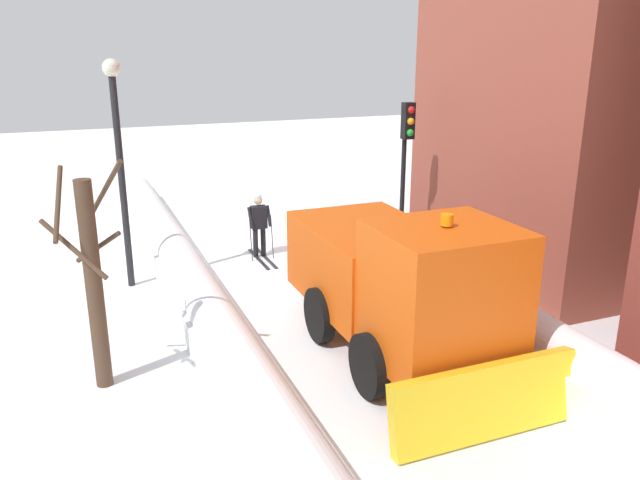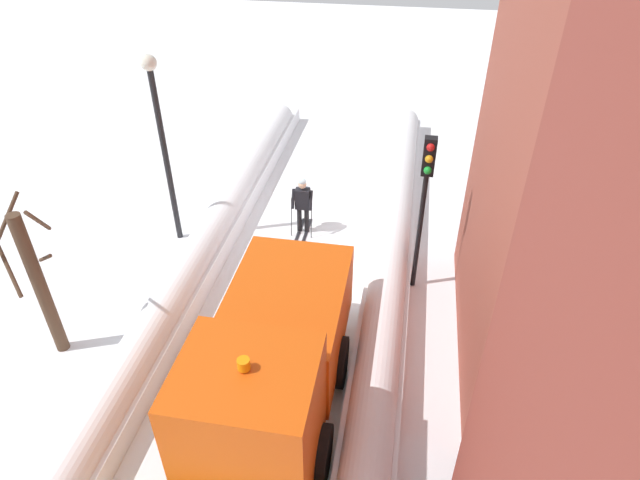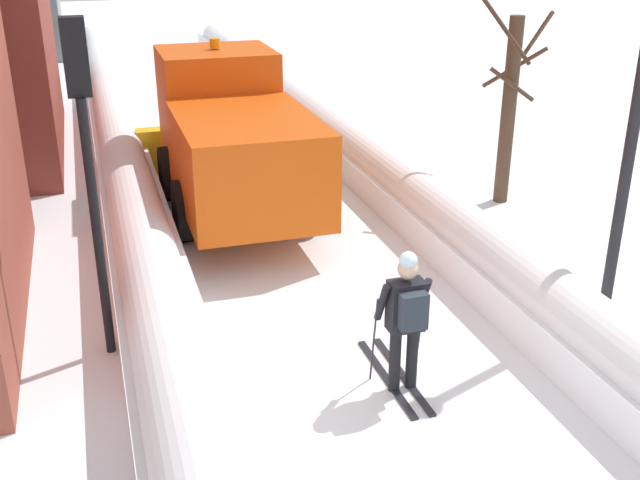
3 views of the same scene
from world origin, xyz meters
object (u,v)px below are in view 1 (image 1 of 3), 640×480
skier (259,222)px  street_lamp (119,148)px  bare_tree_near (93,280)px  plow_truck (400,282)px  traffic_light_pole (406,153)px

skier → street_lamp: bearing=14.8°
skier → bare_tree_near: 7.24m
plow_truck → street_lamp: bearing=-52.7°
skier → traffic_light_pole: traffic_light_pole is taller
street_lamp → bare_tree_near: bearing=78.5°
skier → bare_tree_near: bare_tree_near is taller
street_lamp → bare_tree_near: size_ratio=1.35×
plow_truck → street_lamp: 7.32m
skier → street_lamp: street_lamp is taller
plow_truck → street_lamp: street_lamp is taller
street_lamp → bare_tree_near: 4.98m
bare_tree_near → traffic_light_pole: bearing=-155.6°
skier → traffic_light_pole: size_ratio=0.42×
plow_truck → bare_tree_near: 5.35m
street_lamp → plow_truck: bearing=127.3°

